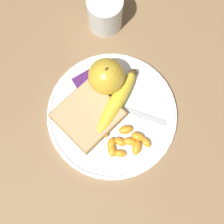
{
  "coord_description": "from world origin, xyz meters",
  "views": [
    {
      "loc": [
        -0.1,
        -0.17,
        0.81
      ],
      "look_at": [
        0.0,
        0.0,
        0.03
      ],
      "focal_mm": 60.0,
      "sensor_mm": 36.0,
      "label": 1
    }
  ],
  "objects_px": {
    "apple": "(106,76)",
    "bread_slice": "(88,115)",
    "plate": "(112,115)",
    "jam_packet": "(86,82)",
    "fork": "(117,108)",
    "banana": "(117,101)",
    "juice_glass": "(105,13)"
  },
  "relations": [
    {
      "from": "fork",
      "to": "jam_packet",
      "type": "relative_size",
      "value": 3.26
    },
    {
      "from": "bread_slice",
      "to": "fork",
      "type": "height_order",
      "value": "bread_slice"
    },
    {
      "from": "apple",
      "to": "jam_packet",
      "type": "height_order",
      "value": "apple"
    },
    {
      "from": "juice_glass",
      "to": "bread_slice",
      "type": "distance_m",
      "value": 0.24
    },
    {
      "from": "banana",
      "to": "jam_packet",
      "type": "distance_m",
      "value": 0.08
    },
    {
      "from": "juice_glass",
      "to": "banana",
      "type": "bearing_deg",
      "value": -114.01
    },
    {
      "from": "fork",
      "to": "jam_packet",
      "type": "xyz_separation_m",
      "value": [
        -0.03,
        0.08,
        0.01
      ]
    },
    {
      "from": "jam_packet",
      "to": "apple",
      "type": "bearing_deg",
      "value": -26.65
    },
    {
      "from": "bread_slice",
      "to": "fork",
      "type": "relative_size",
      "value": 0.93
    },
    {
      "from": "banana",
      "to": "bread_slice",
      "type": "relative_size",
      "value": 1.08
    },
    {
      "from": "apple",
      "to": "juice_glass",
      "type": "bearing_deg",
      "value": 60.05
    },
    {
      "from": "fork",
      "to": "juice_glass",
      "type": "bearing_deg",
      "value": -63.52
    },
    {
      "from": "banana",
      "to": "fork",
      "type": "height_order",
      "value": "banana"
    },
    {
      "from": "apple",
      "to": "jam_packet",
      "type": "relative_size",
      "value": 1.81
    },
    {
      "from": "plate",
      "to": "jam_packet",
      "type": "relative_size",
      "value": 5.84
    },
    {
      "from": "apple",
      "to": "fork",
      "type": "xyz_separation_m",
      "value": [
        -0.01,
        -0.06,
        -0.04
      ]
    },
    {
      "from": "plate",
      "to": "apple",
      "type": "relative_size",
      "value": 3.22
    },
    {
      "from": "apple",
      "to": "banana",
      "type": "height_order",
      "value": "apple"
    },
    {
      "from": "banana",
      "to": "fork",
      "type": "xyz_separation_m",
      "value": [
        -0.0,
        -0.01,
        -0.01
      ]
    },
    {
      "from": "jam_packet",
      "to": "plate",
      "type": "bearing_deg",
      "value": -81.7
    },
    {
      "from": "juice_glass",
      "to": "plate",
      "type": "bearing_deg",
      "value": -117.4
    },
    {
      "from": "juice_glass",
      "to": "apple",
      "type": "distance_m",
      "value": 0.16
    },
    {
      "from": "jam_packet",
      "to": "banana",
      "type": "bearing_deg",
      "value": -64.5
    },
    {
      "from": "juice_glass",
      "to": "fork",
      "type": "bearing_deg",
      "value": -114.08
    },
    {
      "from": "bread_slice",
      "to": "banana",
      "type": "bearing_deg",
      "value": -5.67
    },
    {
      "from": "apple",
      "to": "bread_slice",
      "type": "relative_size",
      "value": 0.6
    },
    {
      "from": "bread_slice",
      "to": "jam_packet",
      "type": "bearing_deg",
      "value": 63.01
    },
    {
      "from": "juice_glass",
      "to": "apple",
      "type": "relative_size",
      "value": 1.05
    },
    {
      "from": "jam_packet",
      "to": "fork",
      "type": "bearing_deg",
      "value": -69.77
    },
    {
      "from": "fork",
      "to": "plate",
      "type": "bearing_deg",
      "value": 71.35
    },
    {
      "from": "plate",
      "to": "fork",
      "type": "distance_m",
      "value": 0.02
    },
    {
      "from": "juice_glass",
      "to": "bread_slice",
      "type": "xyz_separation_m",
      "value": [
        -0.15,
        -0.18,
        -0.02
      ]
    }
  ]
}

